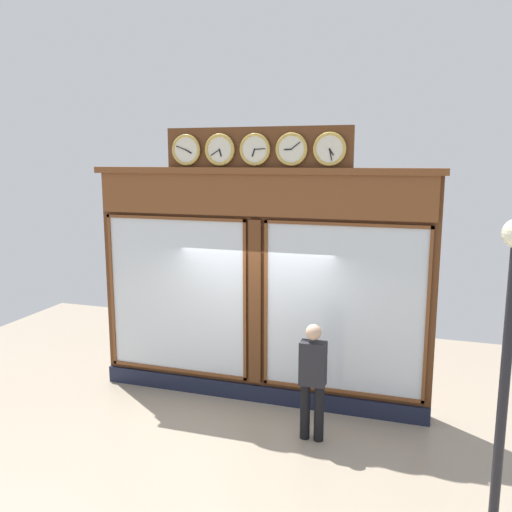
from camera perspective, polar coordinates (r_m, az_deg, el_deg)
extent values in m
plane|color=gray|center=(6.91, -7.83, -24.39)|extent=(14.00, 14.00, 0.00)
cube|color=#5B3319|center=(8.69, 0.30, -3.57)|extent=(5.46, 0.30, 3.69)
cube|color=#191E33|center=(9.10, -0.04, -14.31)|extent=(5.46, 0.08, 0.28)
cube|color=brown|center=(8.28, -0.09, 6.44)|extent=(5.35, 0.08, 0.64)
cube|color=brown|center=(8.28, -0.04, 9.01)|extent=(5.57, 0.20, 0.10)
cube|color=silver|center=(8.28, 9.22, -5.63)|extent=(2.38, 0.02, 2.55)
cube|color=brown|center=(8.00, 9.46, 3.32)|extent=(2.48, 0.04, 0.05)
cube|color=brown|center=(8.70, 8.95, -13.93)|extent=(2.48, 0.04, 0.05)
cube|color=brown|center=(8.18, 17.69, -6.19)|extent=(0.05, 0.04, 2.65)
cube|color=brown|center=(8.51, 1.05, -5.05)|extent=(0.05, 0.04, 2.65)
cube|color=silver|center=(9.09, -8.43, -4.18)|extent=(2.38, 0.02, 2.55)
cube|color=brown|center=(8.84, -8.70, 3.98)|extent=(2.48, 0.04, 0.05)
cube|color=brown|center=(9.48, -8.27, -11.84)|extent=(2.48, 0.04, 0.05)
cube|color=brown|center=(9.66, -14.97, -3.56)|extent=(0.05, 0.04, 2.65)
cube|color=brown|center=(8.62, -1.18, -4.87)|extent=(0.05, 0.04, 2.65)
cube|color=#5B3319|center=(8.57, -0.06, -4.95)|extent=(0.20, 0.10, 2.65)
cube|color=#5B3319|center=(8.32, 0.04, 11.20)|extent=(2.94, 0.06, 0.68)
cylinder|color=silver|center=(7.97, 7.79, 11.16)|extent=(0.40, 0.02, 0.40)
torus|color=gold|center=(7.96, 7.78, 11.16)|extent=(0.49, 0.05, 0.49)
cube|color=black|center=(7.95, 7.98, 10.83)|extent=(0.08, 0.01, 0.10)
cube|color=black|center=(7.95, 7.89, 10.56)|extent=(0.05, 0.01, 0.17)
sphere|color=black|center=(7.95, 7.77, 11.16)|extent=(0.02, 0.02, 0.02)
cylinder|color=silver|center=(8.09, 3.76, 11.21)|extent=(0.40, 0.02, 0.40)
torus|color=gold|center=(8.08, 3.76, 11.21)|extent=(0.49, 0.05, 0.49)
cube|color=black|center=(8.09, 3.36, 11.19)|extent=(0.11, 0.01, 0.03)
cube|color=black|center=(8.06, 4.22, 11.57)|extent=(0.14, 0.01, 0.11)
sphere|color=black|center=(8.07, 3.73, 11.21)|extent=(0.02, 0.02, 0.02)
cylinder|color=silver|center=(8.24, -0.13, 11.21)|extent=(0.40, 0.02, 0.40)
torus|color=gold|center=(8.24, -0.14, 11.21)|extent=(0.48, 0.05, 0.48)
cube|color=black|center=(8.23, -0.29, 10.85)|extent=(0.05, 0.01, 0.11)
cube|color=black|center=(8.20, 0.41, 11.25)|extent=(0.17, 0.01, 0.02)
sphere|color=black|center=(8.23, -0.17, 11.21)|extent=(0.02, 0.02, 0.02)
cylinder|color=silver|center=(8.44, -3.86, 11.16)|extent=(0.40, 0.02, 0.40)
torus|color=gold|center=(8.43, -3.87, 11.16)|extent=(0.49, 0.05, 0.49)
cube|color=black|center=(8.42, -3.80, 10.81)|extent=(0.05, 0.01, 0.11)
cube|color=black|center=(8.45, -4.36, 10.85)|extent=(0.15, 0.01, 0.10)
sphere|color=black|center=(8.42, -3.91, 11.17)|extent=(0.02, 0.02, 0.02)
cylinder|color=silver|center=(8.66, -7.41, 11.08)|extent=(0.40, 0.02, 0.40)
torus|color=gold|center=(8.66, -7.42, 11.08)|extent=(0.48, 0.05, 0.48)
cube|color=black|center=(8.63, -7.16, 10.91)|extent=(0.10, 0.01, 0.07)
cube|color=black|center=(8.68, -7.95, 11.25)|extent=(0.16, 0.01, 0.07)
sphere|color=black|center=(8.64, -7.46, 11.08)|extent=(0.02, 0.02, 0.02)
cylinder|color=black|center=(7.94, 5.21, -16.01)|extent=(0.14, 0.14, 0.82)
cylinder|color=black|center=(7.91, 6.68, -16.17)|extent=(0.14, 0.14, 0.82)
cube|color=#232328|center=(7.64, 6.04, -11.24)|extent=(0.36, 0.22, 0.62)
sphere|color=tan|center=(7.48, 6.11, -8.03)|extent=(0.22, 0.22, 0.22)
cylinder|color=black|center=(6.00, 24.65, -13.97)|extent=(0.10, 0.10, 3.09)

